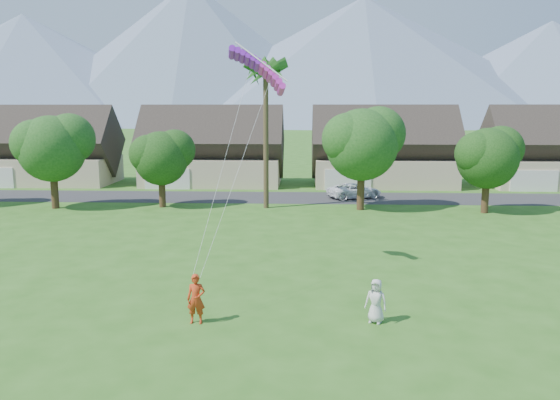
# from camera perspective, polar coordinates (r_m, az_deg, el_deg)

# --- Properties ---
(ground) EXTENTS (500.00, 500.00, 0.00)m
(ground) POSITION_cam_1_polar(r_m,az_deg,el_deg) (19.47, -1.34, -16.11)
(ground) COLOR #2D6019
(ground) RESTS_ON ground
(street) EXTENTS (90.00, 7.00, 0.01)m
(street) POSITION_cam_1_polar(r_m,az_deg,el_deg) (52.21, 1.16, 0.26)
(street) COLOR #2D2D30
(street) RESTS_ON ground
(kite_flyer) EXTENTS (0.73, 0.48, 2.00)m
(kite_flyer) POSITION_cam_1_polar(r_m,az_deg,el_deg) (22.13, -8.76, -10.19)
(kite_flyer) COLOR red
(kite_flyer) RESTS_ON ground
(watcher) EXTENTS (1.02, 0.86, 1.78)m
(watcher) POSITION_cam_1_polar(r_m,az_deg,el_deg) (22.32, 9.99, -10.35)
(watcher) COLOR silver
(watcher) RESTS_ON ground
(parked_car) EXTENTS (5.71, 4.30, 1.44)m
(parked_car) POSITION_cam_1_polar(r_m,az_deg,el_deg) (52.31, 7.80, 0.98)
(parked_car) COLOR white
(parked_car) RESTS_ON ground
(mountain_ridge) EXTENTS (540.00, 240.00, 70.00)m
(mountain_ridge) POSITION_cam_1_polar(r_m,az_deg,el_deg) (278.43, 4.53, 13.77)
(mountain_ridge) COLOR slate
(mountain_ridge) RESTS_ON ground
(houses_row) EXTENTS (72.75, 8.19, 8.86)m
(houses_row) POSITION_cam_1_polar(r_m,az_deg,el_deg) (60.72, 1.84, 4.83)
(houses_row) COLOR beige
(houses_row) RESTS_ON ground
(tree_row) EXTENTS (62.27, 6.67, 8.45)m
(tree_row) POSITION_cam_1_polar(r_m,az_deg,el_deg) (45.63, -0.45, 5.09)
(tree_row) COLOR #47301C
(tree_row) RESTS_ON ground
(fan_palm) EXTENTS (3.00, 3.00, 13.80)m
(fan_palm) POSITION_cam_1_polar(r_m,az_deg,el_deg) (46.25, -1.51, 13.72)
(fan_palm) COLOR #4C3D26
(fan_palm) RESTS_ON ground
(parafoil_kite) EXTENTS (3.37, 1.14, 0.50)m
(parafoil_kite) POSITION_cam_1_polar(r_m,az_deg,el_deg) (27.57, -2.11, 13.75)
(parafoil_kite) COLOR purple
(parafoil_kite) RESTS_ON ground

